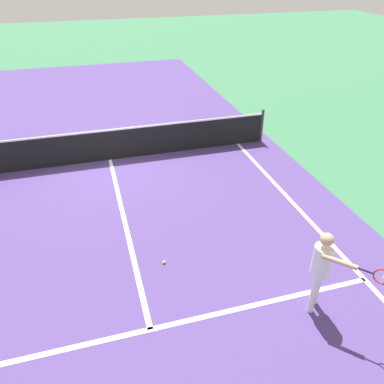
{
  "coord_description": "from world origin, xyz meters",
  "views": [
    {
      "loc": [
        -0.51,
        -10.61,
        5.23
      ],
      "look_at": [
        1.4,
        -4.02,
        1.0
      ],
      "focal_mm": 36.04,
      "sensor_mm": 36.0,
      "label": 1
    }
  ],
  "objects": [
    {
      "name": "tennis_ball_mid_court",
      "position": [
        0.56,
        -4.91,
        0.03
      ],
      "size": [
        0.07,
        0.07,
        0.07
      ],
      "primitive_type": "sphere",
      "color": "#CCE033",
      "rests_on": "ground_plane"
    },
    {
      "name": "line_sideline_right",
      "position": [
        4.11,
        -5.95,
        0.0
      ],
      "size": [
        0.1,
        11.89,
        0.01
      ],
      "primitive_type": "cube",
      "color": "white",
      "rests_on": "ground_plane"
    },
    {
      "name": "line_service_near",
      "position": [
        0.0,
        -6.4,
        0.0
      ],
      "size": [
        8.22,
        0.1,
        0.01
      ],
      "primitive_type": "cube",
      "color": "white",
      "rests_on": "ground_plane"
    },
    {
      "name": "player_near",
      "position": [
        2.82,
        -6.72,
        0.98
      ],
      "size": [
        0.73,
        1.04,
        1.59
      ],
      "color": "white",
      "rests_on": "ground_plane"
    },
    {
      "name": "line_center_service",
      "position": [
        0.0,
        -3.2,
        0.0
      ],
      "size": [
        0.1,
        6.4,
        0.01
      ],
      "primitive_type": "cube",
      "color": "white",
      "rests_on": "ground_plane"
    },
    {
      "name": "net",
      "position": [
        0.0,
        0.0,
        0.49
      ],
      "size": [
        9.9,
        0.09,
        1.07
      ],
      "color": "#33383D",
      "rests_on": "ground_plane"
    },
    {
      "name": "court_surface_inbounds",
      "position": [
        0.0,
        0.0,
        0.0
      ],
      "size": [
        10.62,
        24.4,
        0.0
      ],
      "primitive_type": "cube",
      "color": "#4C387A",
      "rests_on": "ground_plane"
    },
    {
      "name": "ground_plane",
      "position": [
        0.0,
        0.0,
        0.0
      ],
      "size": [
        60.0,
        60.0,
        0.0
      ],
      "primitive_type": "plane",
      "color": "#38724C"
    }
  ]
}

